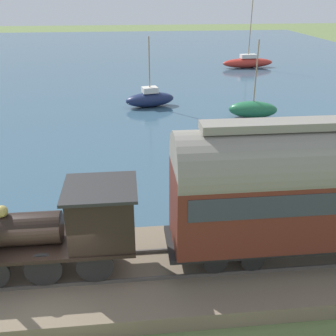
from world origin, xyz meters
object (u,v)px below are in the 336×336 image
object	(u,v)px
sailboat_red	(248,62)
sailboat_green	(253,109)
steam_locomotive	(61,225)
rowboat_mid_harbor	(242,145)
sailboat_navy	(150,99)
passenger_coach	(320,184)

from	to	relation	value
sailboat_red	sailboat_green	bearing A→B (deg)	160.63
steam_locomotive	rowboat_mid_harbor	xyz separation A→B (m)	(11.10, -8.93, -2.08)
sailboat_green	rowboat_mid_harbor	bearing A→B (deg)	168.39
steam_locomotive	rowboat_mid_harbor	distance (m)	14.40
sailboat_red	sailboat_navy	bearing A→B (deg)	137.23
passenger_coach	sailboat_navy	bearing A→B (deg)	10.92
sailboat_navy	steam_locomotive	bearing A→B (deg)	157.14
passenger_coach	rowboat_mid_harbor	size ratio (longest dim) A/B	3.94
sailboat_green	sailboat_red	distance (m)	20.56
sailboat_navy	rowboat_mid_harbor	world-z (taller)	sailboat_navy
sailboat_red	steam_locomotive	bearing A→B (deg)	151.51
sailboat_green	rowboat_mid_harbor	distance (m)	6.52
steam_locomotive	sailboat_red	world-z (taller)	sailboat_red
steam_locomotive	sailboat_navy	size ratio (longest dim) A/B	1.11
sailboat_green	sailboat_red	size ratio (longest dim) A/B	0.68
steam_locomotive	passenger_coach	xyz separation A→B (m)	(-0.00, -8.04, 0.98)
sailboat_green	rowboat_mid_harbor	size ratio (longest dim) A/B	2.30
sailboat_red	rowboat_mid_harbor	xyz separation A→B (m)	(-25.84, 7.96, -0.44)
passenger_coach	rowboat_mid_harbor	xyz separation A→B (m)	(11.10, -0.89, -3.06)
sailboat_green	sailboat_navy	xyz separation A→B (m)	(3.82, 7.42, 0.01)
passenger_coach	sailboat_green	size ratio (longest dim) A/B	1.71
passenger_coach	sailboat_green	xyz separation A→B (m)	(17.12, -3.38, -2.64)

